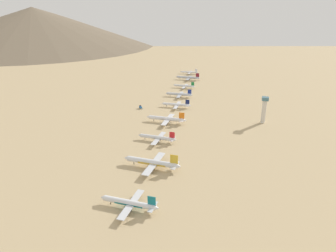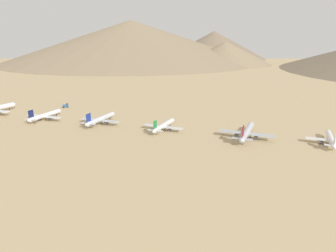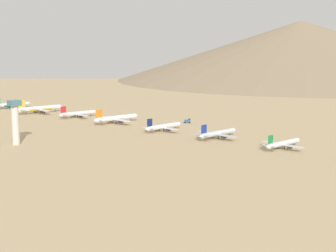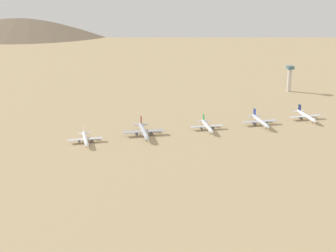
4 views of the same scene
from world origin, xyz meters
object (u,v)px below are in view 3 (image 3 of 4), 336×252
(parked_jet_8, at_px, (12,105))
(parked_jet_4, at_px, (163,127))
(parked_jet_3, at_px, (218,133))
(parked_jet_5, at_px, (116,118))
(service_truck, at_px, (188,121))
(parked_jet_6, at_px, (78,113))
(control_tower, at_px, (15,120))
(parked_jet_2, at_px, (283,144))
(parked_jet_7, at_px, (40,108))

(parked_jet_8, bearing_deg, parked_jet_4, -84.65)
(parked_jet_3, distance_m, parked_jet_5, 105.89)
(parked_jet_5, height_order, service_truck, parked_jet_5)
(parked_jet_4, height_order, parked_jet_8, parked_jet_8)
(parked_jet_6, bearing_deg, parked_jet_4, -86.21)
(parked_jet_6, distance_m, control_tower, 127.68)
(parked_jet_6, bearing_deg, control_tower, -141.45)
(parked_jet_5, distance_m, parked_jet_8, 158.10)
(control_tower, bearing_deg, parked_jet_6, 38.55)
(parked_jet_8, bearing_deg, service_truck, -72.22)
(parked_jet_5, bearing_deg, parked_jet_3, -84.67)
(parked_jet_4, xyz_separation_m, service_truck, (43.23, 16.43, -1.71))
(service_truck, relative_size, control_tower, 0.19)
(parked_jet_4, distance_m, parked_jet_8, 214.53)
(parked_jet_5, height_order, control_tower, control_tower)
(parked_jet_8, xyz_separation_m, control_tower, (-86.51, -184.68, 12.64))
(parked_jet_2, bearing_deg, parked_jet_6, 95.00)
(parked_jet_8, xyz_separation_m, service_truck, (63.23, -197.17, -1.90))
(parked_jet_4, bearing_deg, parked_jet_3, -81.43)
(parked_jet_3, bearing_deg, parked_jet_4, 98.57)
(parked_jet_3, relative_size, service_truck, 7.24)
(control_tower, bearing_deg, parked_jet_7, 55.76)
(parked_jet_2, relative_size, parked_jet_8, 0.89)
(parked_jet_2, distance_m, control_tower, 175.54)
(parked_jet_2, xyz_separation_m, parked_jet_4, (-11.10, 100.75, 0.21))
(service_truck, bearing_deg, parked_jet_3, -118.74)
(parked_jet_2, height_order, parked_jet_6, parked_jet_6)
(parked_jet_2, height_order, parked_jet_7, parked_jet_7)
(parked_jet_5, bearing_deg, parked_jet_4, -87.50)
(parked_jet_7, bearing_deg, parked_jet_5, -81.34)
(parked_jet_8, distance_m, control_tower, 204.33)
(parked_jet_3, height_order, service_truck, parked_jet_3)
(parked_jet_2, xyz_separation_m, parked_jet_6, (-18.25, 208.84, 0.31))
(parked_jet_7, relative_size, parked_jet_8, 1.19)
(parked_jet_7, bearing_deg, parked_jet_3, -83.02)
(service_truck, bearing_deg, parked_jet_6, 118.80)
(parked_jet_2, xyz_separation_m, parked_jet_7, (-29.15, 259.60, 1.17))
(parked_jet_3, xyz_separation_m, parked_jet_5, (-9.84, 105.43, 0.59))
(parked_jet_3, xyz_separation_m, parked_jet_8, (-27.38, 262.56, 0.04))
(parked_jet_5, bearing_deg, parked_jet_7, 98.66)
(parked_jet_3, height_order, control_tower, control_tower)
(parked_jet_4, bearing_deg, parked_jet_6, 93.79)
(parked_jet_5, xyz_separation_m, parked_jet_8, (-17.53, 157.12, -0.55))
(parked_jet_2, height_order, parked_jet_5, parked_jet_5)
(parked_jet_2, height_order, parked_jet_8, parked_jet_8)
(parked_jet_4, distance_m, parked_jet_7, 159.87)
(parked_jet_4, height_order, parked_jet_6, parked_jet_6)
(parked_jet_5, xyz_separation_m, parked_jet_7, (-15.59, 102.38, 0.22))
(parked_jet_4, relative_size, parked_jet_6, 0.98)
(parked_jet_3, xyz_separation_m, parked_jet_6, (-14.53, 157.05, -0.06))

